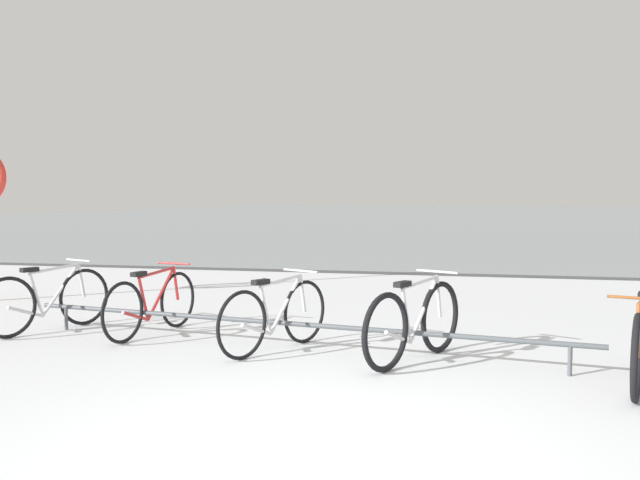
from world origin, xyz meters
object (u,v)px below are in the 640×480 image
object	(u,v)px
bicycle_0	(48,300)
bicycle_1	(152,303)
bicycle_3	(415,322)
bicycle_4	(640,344)
bicycle_2	(275,315)

from	to	relation	value
bicycle_0	bicycle_1	distance (m)	1.29
bicycle_0	bicycle_3	bearing A→B (deg)	-7.08
bicycle_1	bicycle_4	xyz separation A→B (m)	(4.95, -1.09, 0.00)
bicycle_1	bicycle_3	xyz separation A→B (m)	(3.05, -0.62, 0.02)
bicycle_1	bicycle_2	size ratio (longest dim) A/B	1.10
bicycle_0	bicycle_3	xyz separation A→B (m)	(4.33, -0.54, 0.01)
bicycle_0	bicycle_2	bearing A→B (deg)	-7.65
bicycle_0	bicycle_1	bearing A→B (deg)	3.72
bicycle_1	bicycle_2	xyz separation A→B (m)	(1.61, -0.47, 0.00)
bicycle_0	bicycle_2	size ratio (longest dim) A/B	1.05
bicycle_0	bicycle_1	world-z (taller)	bicycle_0
bicycle_3	bicycle_1	bearing A→B (deg)	168.47
bicycle_3	bicycle_0	bearing A→B (deg)	172.92
bicycle_0	bicycle_3	world-z (taller)	bicycle_3
bicycle_4	bicycle_3	bearing A→B (deg)	166.21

